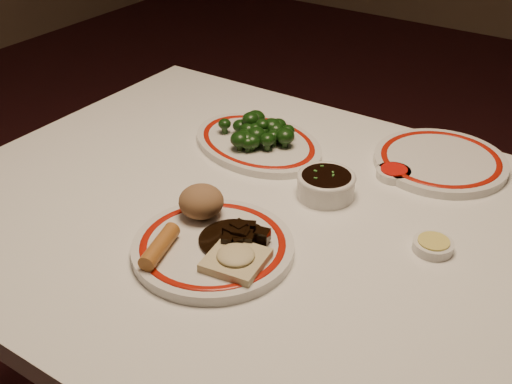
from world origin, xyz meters
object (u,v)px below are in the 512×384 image
object	(u,v)px
broccoli_plate	(258,143)
soy_bowl	(326,186)
main_plate	(213,247)
fried_wonton	(236,258)
dining_table	(273,260)
rice_mound	(201,201)
broccoli_pile	(259,132)
stirfry_heap	(238,236)
spring_roll	(160,246)

from	to	relation	value
broccoli_plate	soy_bowl	size ratio (longest dim) A/B	3.30
main_plate	fried_wonton	size ratio (longest dim) A/B	3.26
dining_table	rice_mound	xyz separation A→B (m)	(-0.09, -0.08, 0.14)
broccoli_pile	fried_wonton	bearing A→B (deg)	-61.21
soy_bowl	broccoli_plate	bearing A→B (deg)	157.23
dining_table	main_plate	xyz separation A→B (m)	(-0.03, -0.14, 0.10)
soy_bowl	stirfry_heap	bearing A→B (deg)	-99.34
spring_roll	broccoli_plate	size ratio (longest dim) A/B	0.28
main_plate	soy_bowl	world-z (taller)	soy_bowl
broccoli_plate	soy_bowl	distance (m)	0.22
rice_mound	main_plate	bearing A→B (deg)	-39.80
fried_wonton	broccoli_plate	world-z (taller)	fried_wonton
stirfry_heap	fried_wonton	bearing A→B (deg)	-57.09
spring_roll	soy_bowl	size ratio (longest dim) A/B	0.92
main_plate	rice_mound	world-z (taller)	rice_mound
spring_roll	stirfry_heap	xyz separation A→B (m)	(0.08, 0.09, -0.00)
fried_wonton	broccoli_plate	distance (m)	0.40
rice_mound	broccoli_plate	bearing A→B (deg)	105.13
main_plate	broccoli_pile	world-z (taller)	broccoli_pile
dining_table	stirfry_heap	distance (m)	0.16
main_plate	broccoli_plate	distance (m)	0.36
dining_table	soy_bowl	distance (m)	0.16
soy_bowl	dining_table	bearing A→B (deg)	-109.62
dining_table	broccoli_pile	distance (m)	0.28
rice_mound	spring_roll	bearing A→B (deg)	-84.40
main_plate	stirfry_heap	distance (m)	0.04
spring_roll	broccoli_plate	world-z (taller)	spring_roll
rice_mound	broccoli_plate	size ratio (longest dim) A/B	0.22
dining_table	soy_bowl	size ratio (longest dim) A/B	11.65
spring_roll	stirfry_heap	bearing A→B (deg)	32.79
fried_wonton	soy_bowl	distance (m)	0.27
rice_mound	broccoli_pile	xyz separation A→B (m)	(-0.07, 0.28, -0.01)
dining_table	rice_mound	bearing A→B (deg)	-136.35
main_plate	soy_bowl	xyz separation A→B (m)	(0.06, 0.25, 0.01)
broccoli_pile	soy_bowl	bearing A→B (deg)	-22.46
rice_mound	fried_wonton	world-z (taller)	rice_mound
broccoli_pile	main_plate	bearing A→B (deg)	-68.02
broccoli_plate	broccoli_pile	size ratio (longest dim) A/B	2.03
stirfry_heap	soy_bowl	xyz separation A→B (m)	(0.04, 0.22, -0.01)
rice_mound	dining_table	bearing A→B (deg)	43.65
main_plate	rice_mound	bearing A→B (deg)	140.20
rice_mound	fried_wonton	distance (m)	0.14
stirfry_heap	broccoli_pile	bearing A→B (deg)	118.11
broccoli_plate	spring_roll	bearing A→B (deg)	-77.62
rice_mound	spring_roll	size ratio (longest dim) A/B	0.79
rice_mound	soy_bowl	world-z (taller)	rice_mound
rice_mound	stirfry_heap	size ratio (longest dim) A/B	0.68
broccoli_plate	fried_wonton	bearing A→B (deg)	-60.71
main_plate	broccoli_pile	bearing A→B (deg)	111.98
broccoli_plate	broccoli_pile	distance (m)	0.03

